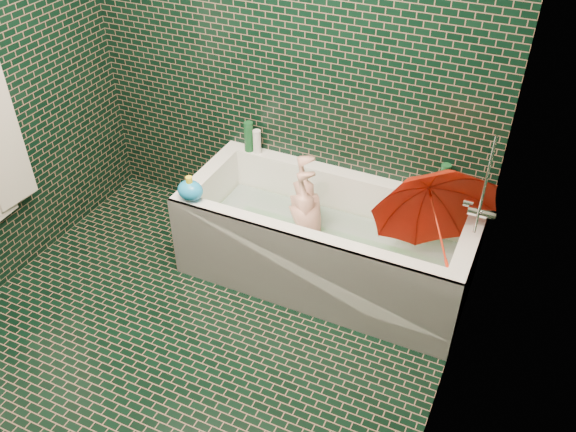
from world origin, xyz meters
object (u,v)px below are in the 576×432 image
at_px(bathtub, 325,249).
at_px(rubber_duck, 446,188).
at_px(umbrella, 438,227).
at_px(bath_toy, 190,190).
at_px(child, 310,230).

distance_m(bathtub, rubber_duck, 0.79).
relative_size(umbrella, rubber_duck, 4.94).
xyz_separation_m(bathtub, rubber_duck, (0.58, 0.36, 0.39)).
relative_size(bathtub, bath_toy, 9.78).
bearing_deg(bathtub, bath_toy, -157.86).
xyz_separation_m(child, bath_toy, (-0.62, -0.31, 0.31)).
xyz_separation_m(umbrella, rubber_duck, (-0.05, 0.38, -0.00)).
height_order(umbrella, bath_toy, umbrella).
height_order(child, bath_toy, bath_toy).
xyz_separation_m(bathtub, child, (-0.11, 0.01, 0.10)).
distance_m(umbrella, bath_toy, 1.39).
distance_m(umbrella, rubber_duck, 0.39).
relative_size(child, umbrella, 1.38).
height_order(bathtub, umbrella, umbrella).
bearing_deg(umbrella, rubber_duck, 74.43).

